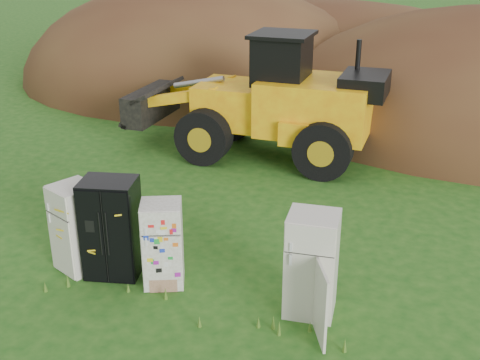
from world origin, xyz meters
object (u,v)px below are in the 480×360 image
object	(u,v)px
fridge_black_side	(112,228)
fridge_open_door	(312,264)
fridge_sticker	(163,244)
wheel_loader	(251,95)
fridge_leftmost	(77,227)

from	to	relation	value
fridge_black_side	fridge_open_door	size ratio (longest dim) A/B	1.04
fridge_sticker	wheel_loader	world-z (taller)	wheel_loader
fridge_leftmost	fridge_black_side	bearing A→B (deg)	28.10
fridge_leftmost	wheel_loader	xyz separation A→B (m)	(1.08, 7.36, 0.93)
fridge_black_side	fridge_sticker	size ratio (longest dim) A/B	1.18
fridge_black_side	wheel_loader	xyz separation A→B (m)	(0.35, 7.30, 0.84)
fridge_leftmost	fridge_open_door	distance (m)	4.62
fridge_sticker	wheel_loader	xyz separation A→B (m)	(-0.73, 7.31, 0.98)
fridge_leftmost	fridge_sticker	world-z (taller)	fridge_leftmost
fridge_leftmost	fridge_open_door	world-z (taller)	fridge_open_door
fridge_leftmost	fridge_sticker	distance (m)	1.81
fridge_leftmost	fridge_open_door	bearing A→B (deg)	24.38
fridge_leftmost	fridge_open_door	xyz separation A→B (m)	(4.62, 0.06, 0.05)
fridge_leftmost	wheel_loader	size ratio (longest dim) A/B	0.24
fridge_black_side	wheel_loader	size ratio (longest dim) A/B	0.26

